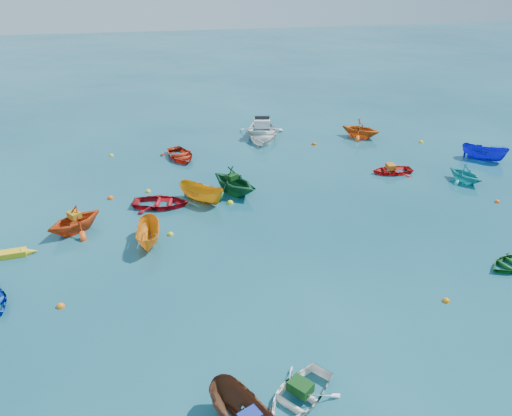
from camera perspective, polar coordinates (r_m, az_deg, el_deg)
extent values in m
plane|color=#0A3D4F|center=(22.93, 2.44, -6.47)|extent=(160.00, 160.00, 0.00)
imported|color=white|center=(17.05, 4.83, -20.96)|extent=(3.48, 3.37, 0.59)
imported|color=#DE4814|center=(27.14, -19.85, -2.51)|extent=(3.83, 3.76, 1.53)
imported|color=orange|center=(28.75, -6.18, 0.76)|extent=(2.98, 2.99, 1.19)
imported|color=#14561D|center=(25.57, 27.14, -5.95)|extent=(2.89, 2.39, 0.52)
imported|color=#1AA3A7|center=(33.71, 22.67, 2.80)|extent=(2.70, 2.91, 1.26)
imported|color=#A50D16|center=(28.54, -10.78, 0.21)|extent=(3.55, 2.87, 0.65)
imported|color=orange|center=(25.04, -12.04, -3.97)|extent=(1.29, 3.01, 1.14)
imported|color=#14562C|center=(29.62, -2.57, 1.72)|extent=(4.22, 4.35, 1.75)
imported|color=red|center=(33.61, 15.22, 3.93)|extent=(2.72, 2.02, 0.54)
imported|color=#1010D2|center=(37.98, 24.50, 5.07)|extent=(2.99, 2.81, 1.16)
imported|color=red|center=(35.19, -8.62, 5.64)|extent=(3.10, 3.74, 0.67)
imported|color=#D75914|center=(39.84, 11.78, 7.93)|extent=(3.90, 3.85, 1.55)
imported|color=silver|center=(38.87, 0.68, 8.02)|extent=(4.39, 5.53, 1.63)
cube|color=#104114|center=(16.76, 5.10, -19.68)|extent=(0.88, 0.90, 0.35)
cube|color=#C67614|center=(26.74, -20.06, -0.75)|extent=(0.78, 0.81, 0.31)
cube|color=#104113|center=(29.27, -2.75, 3.59)|extent=(0.78, 0.74, 0.30)
cube|color=#C86314|center=(33.41, 15.15, 4.60)|extent=(0.53, 0.68, 0.32)
sphere|color=orange|center=(21.88, -21.42, -10.46)|extent=(0.33, 0.33, 0.33)
sphere|color=yellow|center=(25.58, -9.75, -3.04)|extent=(0.31, 0.31, 0.31)
sphere|color=orange|center=(22.11, 20.88, -9.93)|extent=(0.30, 0.30, 0.30)
sphere|color=yellow|center=(30.43, -12.20, 1.82)|extent=(0.32, 0.32, 0.32)
sphere|color=#FF560D|center=(30.13, -16.29, 1.05)|extent=(0.35, 0.35, 0.35)
sphere|color=yellow|center=(28.41, -2.96, 0.55)|extent=(0.37, 0.37, 0.37)
sphere|color=#FF520D|center=(31.66, 25.83, 0.61)|extent=(0.29, 0.29, 0.29)
sphere|color=yellow|center=(36.68, -16.20, 5.75)|extent=(0.31, 0.31, 0.31)
sphere|color=#D04F0B|center=(37.67, 6.66, 7.21)|extent=(0.36, 0.36, 0.36)
sphere|color=gold|center=(39.82, 18.33, 7.11)|extent=(0.35, 0.35, 0.35)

